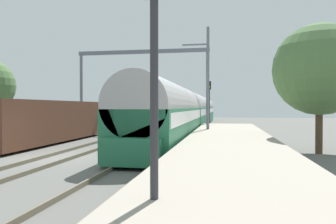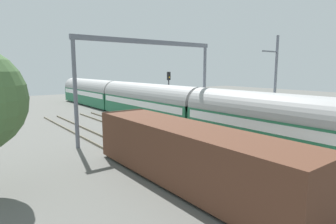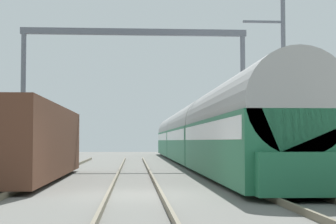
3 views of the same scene
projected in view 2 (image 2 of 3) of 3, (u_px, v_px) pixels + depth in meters
The scene contains 6 objects.
passenger_train at pixel (148, 102), 31.26m from camera, with size 2.93×49.20×3.82m.
freight_car at pixel (187, 155), 13.59m from camera, with size 2.80×13.00×2.70m.
person_crossing at pixel (207, 119), 25.91m from camera, with size 0.42×0.27×1.73m.
railway_signal_far at pixel (169, 89), 31.20m from camera, with size 0.36×0.30×5.24m.
catenary_gantry at pixel (150, 68), 22.88m from camera, with size 12.76×0.28×7.86m.
catenary_pole_east_mid at pixel (275, 88), 21.35m from camera, with size 1.90×0.20×8.00m.
Camera 2 is at (-12.81, -3.95, 5.55)m, focal length 30.23 mm.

